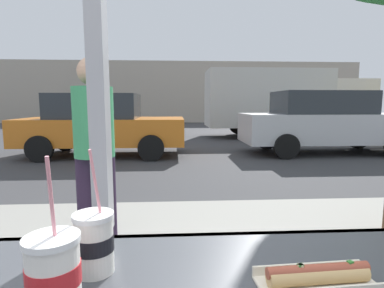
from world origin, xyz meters
The scene contains 10 objects.
ground_plane centered at (0.00, 8.00, 0.00)m, with size 60.00×60.00×0.00m, color #38383A.
sidewalk_strip centered at (0.00, 1.60, 0.06)m, with size 16.00×2.80×0.12m, color gray.
building_facade_far centered at (0.00, 22.19, 2.21)m, with size 28.00×1.20×4.42m, color #A89E8E.
soda_cup_left centered at (-0.01, -0.31, 1.07)m, with size 0.10×0.10×0.31m.
soda_cup_right centered at (0.03, -0.17, 1.07)m, with size 0.10×0.10×0.30m.
hotdog_tray_near centered at (0.54, -0.26, 1.02)m, with size 0.27×0.12×0.05m.
parked_car_orange centered at (-1.71, 7.44, 0.84)m, with size 4.26×1.99×1.64m.
parked_car_silver centered at (4.46, 7.44, 0.88)m, with size 4.69×1.88×1.73m.
box_truck centered at (4.81, 11.76, 1.52)m, with size 6.62×2.44×2.73m.
pedestrian centered at (-0.42, 1.63, 1.06)m, with size 0.32×0.32×1.63m.
Camera 1 is at (0.22, -0.87, 1.39)m, focal length 28.70 mm.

